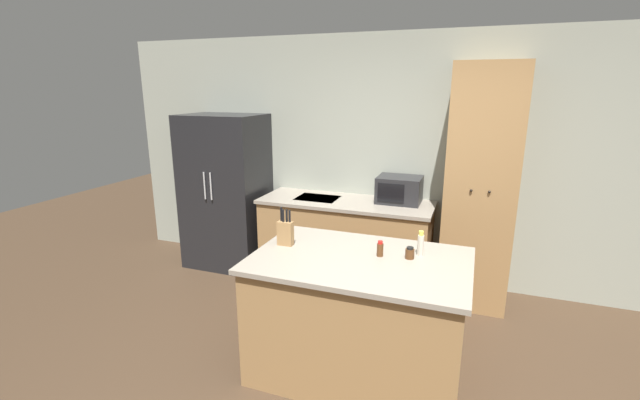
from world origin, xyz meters
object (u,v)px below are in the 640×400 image
Objects in this scene: pantry_cabinet at (480,189)px; knife_block at (285,232)px; spice_bottle_amber_oil at (380,249)px; spice_bottle_tall_dark at (410,253)px; microwave at (399,190)px; spice_bottle_short_red at (421,244)px; refrigerator at (226,192)px.

pantry_cabinet is 7.84× the size of knife_block.
knife_block is at bearing -177.47° from spice_bottle_amber_oil.
knife_block is 3.46× the size of spice_bottle_tall_dark.
pantry_cabinet reaches higher than microwave.
spice_bottle_short_red is at bearing -73.61° from microwave.
refrigerator is 2.77m from pantry_cabinet.
spice_bottle_tall_dark is (-0.43, -1.35, -0.20)m from pantry_cabinet.
knife_block is 0.72m from spice_bottle_amber_oil.
knife_block reaches higher than spice_bottle_short_red.
refrigerator is at bearing 135.50° from knife_block.
pantry_cabinet is 0.78m from microwave.
knife_block is 0.93m from spice_bottle_tall_dark.
microwave is at bearing 68.82° from knife_block.
refrigerator reaches higher than knife_block.
microwave is at bearing 106.39° from spice_bottle_short_red.
knife_block is 1.62× the size of spice_bottle_short_red.
microwave is at bearing 95.22° from spice_bottle_amber_oil.
microwave reaches higher than spice_bottle_tall_dark.
pantry_cabinet is 5.17× the size of microwave.
refrigerator is at bearing 150.53° from spice_bottle_tall_dark.
microwave is 5.25× the size of spice_bottle_tall_dark.
microwave reaches higher than spice_bottle_amber_oil.
spice_bottle_tall_dark is (0.92, 0.06, -0.06)m from knife_block.
microwave reaches higher than spice_bottle_short_red.
microwave is 1.62m from knife_block.
spice_bottle_tall_dark is 0.47× the size of spice_bottle_short_red.
pantry_cabinet is 1.32m from spice_bottle_short_red.
microwave is (1.98, 0.13, 0.16)m from refrigerator.
microwave is 1.41m from spice_bottle_short_red.
spice_bottle_short_red reaches higher than spice_bottle_tall_dark.
spice_bottle_amber_oil is at bearing 2.53° from knife_block.
refrigerator is 6.08× the size of knife_block.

